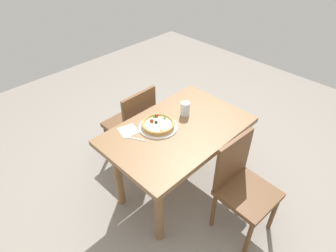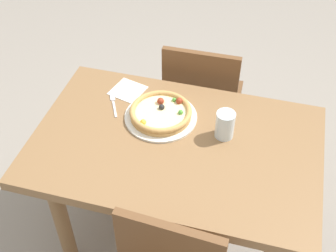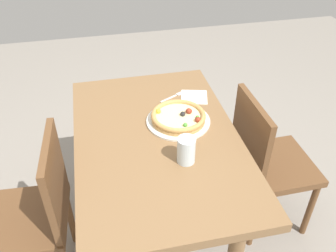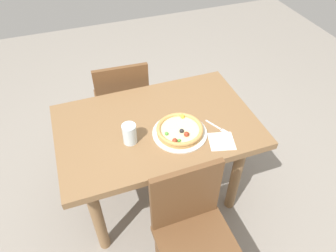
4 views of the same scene
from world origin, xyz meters
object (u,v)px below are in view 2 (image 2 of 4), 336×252
Objects in this scene: chair_far at (201,101)px; dining_table at (175,160)px; plate at (161,117)px; pizza at (161,112)px; drinking_glass at (225,125)px; fork at (114,103)px; napkin at (128,90)px.

dining_table is at bearing -90.20° from chair_far.
plate is (-0.10, 0.13, 0.12)m from dining_table.
chair_far is 2.73× the size of plate.
drinking_glass is at bearing -7.20° from pizza.
napkin is at bearing -45.13° from fork.
napkin is at bearing 160.37° from drinking_glass.
drinking_glass is at bearing -124.76° from fork.
chair_far reaches higher than napkin.
pizza is at bearing -101.96° from chair_far.
fork is at bearing 154.02° from dining_table.
dining_table is 1.37× the size of chair_far.
drinking_glass is (0.28, -0.04, 0.03)m from pizza.
dining_table is 7.68× the size of fork.
drinking_glass is at bearing -7.00° from plate.
pizza reaches higher than plate.
chair_far is at bearing -63.76° from fork.
dining_table is at bearing -51.64° from plate.
chair_far reaches higher than pizza.
drinking_glass reaches higher than fork.
fork is (-0.33, -0.43, 0.27)m from chair_far.
napkin is at bearing 138.63° from dining_table.
pizza is at bearing 70.90° from plate.
dining_table is 0.20m from plate.
dining_table is at bearing -153.84° from drinking_glass.
pizza is (0.00, 0.00, 0.03)m from plate.
chair_far is at bearing 48.75° from napkin.
plate reaches higher than napkin.
napkin is (-0.29, -0.33, 0.27)m from chair_far.
chair_far is at bearing 90.65° from dining_table.
dining_table is 4.40× the size of pizza.
pizza is (-0.10, 0.13, 0.15)m from dining_table.
fork is at bearing 171.39° from pizza.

